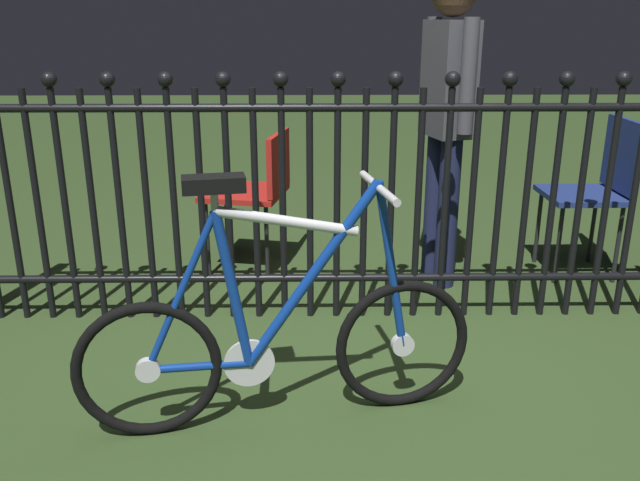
{
  "coord_description": "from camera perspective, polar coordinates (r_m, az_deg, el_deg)",
  "views": [
    {
      "loc": [
        -0.18,
        -2.29,
        1.4
      ],
      "look_at": [
        -0.15,
        0.2,
        0.55
      ],
      "focal_mm": 37.27,
      "sensor_mm": 36.0,
      "label": 1
    }
  ],
  "objects": [
    {
      "name": "person_visitor",
      "position": [
        3.52,
        10.87,
        11.26
      ],
      "size": [
        0.25,
        0.46,
        1.6
      ],
      "color": "#191E3F",
      "rests_on": "ground"
    },
    {
      "name": "ground_plane",
      "position": [
        2.69,
        3.28,
        -12.56
      ],
      "size": [
        20.0,
        20.0,
        0.0
      ],
      "primitive_type": "plane",
      "color": "#2D421F"
    },
    {
      "name": "bicycle",
      "position": [
        2.35,
        -3.56,
        -8.34
      ],
      "size": [
        1.4,
        0.42,
        0.92
      ],
      "color": "black",
      "rests_on": "ground"
    },
    {
      "name": "iron_fence",
      "position": [
        3.07,
        1.1,
        4.07
      ],
      "size": [
        3.72,
        0.07,
        1.21
      ],
      "color": "black",
      "rests_on": "ground"
    },
    {
      "name": "chair_red",
      "position": [
        3.74,
        -5.42,
        4.74
      ],
      "size": [
        0.5,
        0.5,
        0.79
      ],
      "color": "black",
      "rests_on": "ground"
    },
    {
      "name": "chair_navy",
      "position": [
        3.97,
        22.79,
        4.65
      ],
      "size": [
        0.42,
        0.41,
        0.87
      ],
      "color": "black",
      "rests_on": "ground"
    }
  ]
}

